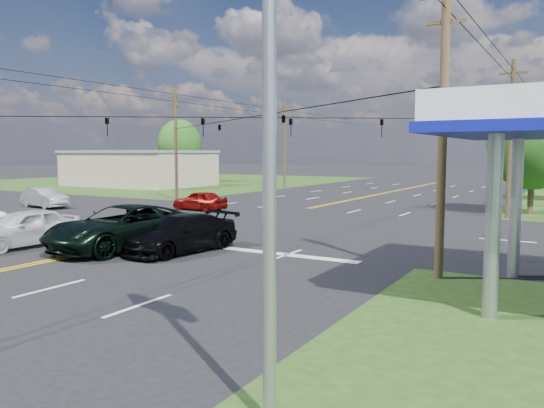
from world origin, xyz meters
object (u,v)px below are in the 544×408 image
Objects in this scene: pole_ne at (511,137)px; pole_se at (443,122)px; pole_nw at (176,142)px; suv_black at (182,233)px; pickup_white at (24,228)px; retail_nw at (139,169)px; tree_right_a at (533,139)px; pickup_dkgreen at (122,227)px; tree_far_l at (179,144)px; pole_left_far at (284,143)px; pole_right_far at (535,140)px; sedan_silver at (44,198)px.

pole_se is at bearing -90.00° from pole_ne.
pole_nw is at bearing 145.30° from pole_se.
pickup_white reaches higher than suv_black.
suv_black is at bearing -177.18° from pole_se.
retail_nw is 1.68× the size of pole_nw.
pole_ne is 3.16m from tree_right_a.
tree_far_l is at bearing 134.15° from pickup_dkgreen.
pole_left_far is at bearing 125.10° from pole_se.
pole_right_far is at bearing -5.08° from tree_far_l.
pole_ne is 2.01× the size of pickup_white.
pole_se reaches higher than tree_far_l.
pole_nw and pole_ne have the same top height.
pole_left_far is at bearing 180.00° from pole_right_far.
pole_ne is (43.00, -13.00, 2.92)m from retail_nw.
tree_far_l is at bearing 129.56° from pole_nw.
pole_ne is at bearing 90.00° from pole_se.
retail_nw is 1.83× the size of tree_far_l.
pickup_dkgreen is at bearing -121.23° from tree_right_a.
tree_far_l is 53.49m from pickup_dkgreen.
retail_nw is 43.10m from pickup_white.
pole_nw is 29.83m from tree_far_l.
pole_ne is 1.85× the size of suv_black.
tree_right_a is at bearing -23.50° from tree_far_l.
pole_left_far reaches higher than tree_right_a.
pole_nw is at bearing 131.61° from pickup_dkgreen.
pickup_white is 17.36m from sedan_silver.
pole_se is at bearing -54.90° from pole_left_far.
suv_black is (16.00, -37.49, -4.42)m from pole_left_far.
pole_left_far is at bearing 19.44° from retail_nw.
pole_ne is 32.20m from pole_left_far.
pole_nw is 1.00× the size of pole_ne.
pickup_white is at bearing -151.53° from suv_black.
pickup_white is 1.08× the size of sedan_silver.
pickup_dkgreen is at bearing -46.61° from retail_nw.
retail_nw is 53.09m from pole_se.
pole_se is 45.22m from pole_left_far.
pole_ne reaches higher than pickup_white.
sedan_silver is (15.04, -33.00, -4.47)m from tree_far_l.
suv_black is (16.00, -18.49, -4.17)m from pole_nw.
tree_right_a is (1.00, 3.00, -0.05)m from pole_ne.
tree_right_a is (44.00, -10.00, 2.87)m from retail_nw.
pole_se is 2.17× the size of sedan_silver.
tree_far_l is 1.84× the size of pickup_white.
retail_nw is at bearing 163.18° from pole_ne.
pole_left_far reaches higher than tree_far_l.
pole_nw is 32.20m from pole_right_far.
tree_right_a is 1.73× the size of pickup_white.
pole_right_far is at bearing 36.16° from pole_nw.
pole_nw is at bearing 138.51° from suv_black.
tree_far_l reaches higher than pickup_white.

